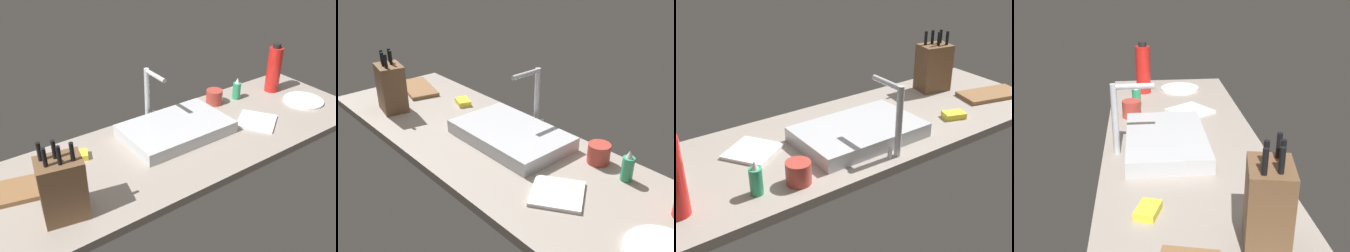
{
  "view_description": "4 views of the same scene",
  "coord_description": "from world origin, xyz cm",
  "views": [
    {
      "loc": [
        -88.91,
        -114.43,
        95.25
      ],
      "look_at": [
        -5.08,
        4.39,
        10.8
      ],
      "focal_mm": 41.95,
      "sensor_mm": 36.0,
      "label": 1
    },
    {
      "loc": [
        106.5,
        -88.71,
        80.6
      ],
      "look_at": [
        3.22,
        2.3,
        12.51
      ],
      "focal_mm": 42.15,
      "sensor_mm": 36.0,
      "label": 2
    },
    {
      "loc": [
        91.52,
        124.2,
        81.01
      ],
      "look_at": [
        6.05,
        4.23,
        9.26
      ],
      "focal_mm": 46.77,
      "sensor_mm": 36.0,
      "label": 3
    },
    {
      "loc": [
        -146.14,
        15.36,
        71.31
      ],
      "look_at": [
        1.96,
        0.65,
        11.5
      ],
      "focal_mm": 45.81,
      "sensor_mm": 36.0,
      "label": 4
    }
  ],
  "objects": [
    {
      "name": "countertop_slab",
      "position": [
        0.0,
        0.0,
        1.75
      ],
      "size": [
        188.3,
        60.21,
        3.5
      ],
      "primitive_type": "cube",
      "color": "gray",
      "rests_on": "ground"
    },
    {
      "name": "sink_basin",
      "position": [
        0.97,
        6.74,
        6.28
      ],
      "size": [
        47.29,
        29.58,
        5.56
      ],
      "primitive_type": "cube",
      "color": "#B7BABF",
      "rests_on": "countertop_slab"
    },
    {
      "name": "faucet",
      "position": [
        -2.18,
        23.15,
        19.27
      ],
      "size": [
        5.5,
        15.4,
        26.26
      ],
      "color": "#B7BABF",
      "rests_on": "countertop_slab"
    },
    {
      "name": "knife_block",
      "position": [
        -59.69,
        -14.24,
        14.85
      ],
      "size": [
        16.38,
        13.53,
        28.59
      ],
      "rotation": [
        0.0,
        0.0,
        -0.2
      ],
      "color": "brown",
      "rests_on": "countertop_slab"
    },
    {
      "name": "cutting_board",
      "position": [
        -75.54,
        8.15,
        4.4
      ],
      "size": [
        31.57,
        20.73,
        1.8
      ],
      "primitive_type": "cube",
      "rotation": [
        0.0,
        0.0,
        -0.24
      ],
      "color": "brown",
      "rests_on": "countertop_slab"
    },
    {
      "name": "soap_bottle",
      "position": [
        48.41,
        17.74,
        8.43
      ],
      "size": [
        4.18,
        4.18,
        11.65
      ],
      "color": "#2D9966",
      "rests_on": "countertop_slab"
    },
    {
      "name": "dinner_plate",
      "position": [
        74.52,
        -5.32,
        4.1
      ],
      "size": [
        20.32,
        20.32,
        1.2
      ],
      "primitive_type": "cylinder",
      "color": "white",
      "rests_on": "countertop_slab"
    },
    {
      "name": "dish_towel",
      "position": [
        38.62,
        -6.69,
        4.1
      ],
      "size": [
        23.38,
        23.35,
        1.2
      ],
      "primitive_type": "cube",
      "rotation": [
        0.0,
        0.0,
        0.59
      ],
      "color": "white",
      "rests_on": "countertop_slab"
    },
    {
      "name": "coffee_mug",
      "position": [
        34.91,
        19.94,
        7.28
      ],
      "size": [
        8.35,
        8.35,
        7.56
      ],
      "primitive_type": "cylinder",
      "color": "#B23D33",
      "rests_on": "countertop_slab"
    },
    {
      "name": "dish_sponge",
      "position": [
        -43.29,
        14.74,
        4.7
      ],
      "size": [
        10.49,
        8.67,
        2.4
      ],
      "primitive_type": "cube",
      "rotation": [
        0.0,
        0.0,
        -0.34
      ],
      "color": "yellow",
      "rests_on": "countertop_slab"
    }
  ]
}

